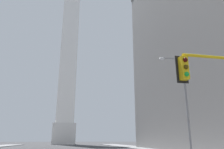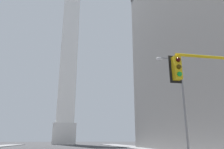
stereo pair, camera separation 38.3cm
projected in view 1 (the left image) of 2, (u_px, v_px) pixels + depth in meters
The scene contains 2 objects.
obelisk at pixel (70, 38), 83.11m from camera, with size 7.47×7.47×80.64m.
street_lamp at pixel (182, 94), 20.07m from camera, with size 2.54×0.36×9.07m.
Camera 1 is at (1.18, -0.80, 1.41)m, focal length 35.00 mm.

